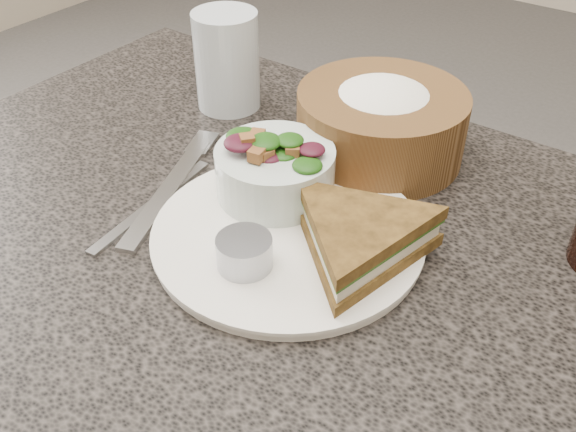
% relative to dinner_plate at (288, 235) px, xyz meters
% --- Properties ---
extents(dinner_plate, '(0.27, 0.27, 0.01)m').
position_rel_dinner_plate_xyz_m(dinner_plate, '(0.00, 0.00, 0.00)').
color(dinner_plate, silver).
rests_on(dinner_plate, dining_table).
extents(sandwich, '(0.24, 0.24, 0.05)m').
position_rel_dinner_plate_xyz_m(sandwich, '(0.08, 0.01, 0.03)').
color(sandwich, brown).
rests_on(sandwich, dinner_plate).
extents(salad_bowl, '(0.14, 0.14, 0.07)m').
position_rel_dinner_plate_xyz_m(salad_bowl, '(-0.05, 0.04, 0.04)').
color(salad_bowl, silver).
rests_on(salad_bowl, dinner_plate).
extents(dressing_ramekin, '(0.07, 0.07, 0.03)m').
position_rel_dinner_plate_xyz_m(dressing_ramekin, '(-0.00, -0.06, 0.02)').
color(dressing_ramekin, '#94979F').
rests_on(dressing_ramekin, dinner_plate).
extents(orange_wedge, '(0.09, 0.09, 0.03)m').
position_rel_dinner_plate_xyz_m(orange_wedge, '(0.02, 0.06, 0.02)').
color(orange_wedge, orange).
rests_on(orange_wedge, dinner_plate).
extents(fork, '(0.09, 0.20, 0.01)m').
position_rel_dinner_plate_xyz_m(fork, '(-0.15, -0.01, -0.00)').
color(fork, '#AEAFAF').
rests_on(fork, dining_table).
extents(knife, '(0.03, 0.19, 0.00)m').
position_rel_dinner_plate_xyz_m(knife, '(-0.15, -0.04, -0.00)').
color(knife, '#9B9C9D').
rests_on(knife, dining_table).
extents(bread_basket, '(0.23, 0.23, 0.11)m').
position_rel_dinner_plate_xyz_m(bread_basket, '(-0.01, 0.19, 0.05)').
color(bread_basket, brown).
rests_on(bread_basket, dining_table).
extents(water_glass, '(0.09, 0.09, 0.13)m').
position_rel_dinner_plate_xyz_m(water_glass, '(-0.23, 0.18, 0.06)').
color(water_glass, silver).
rests_on(water_glass, dining_table).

